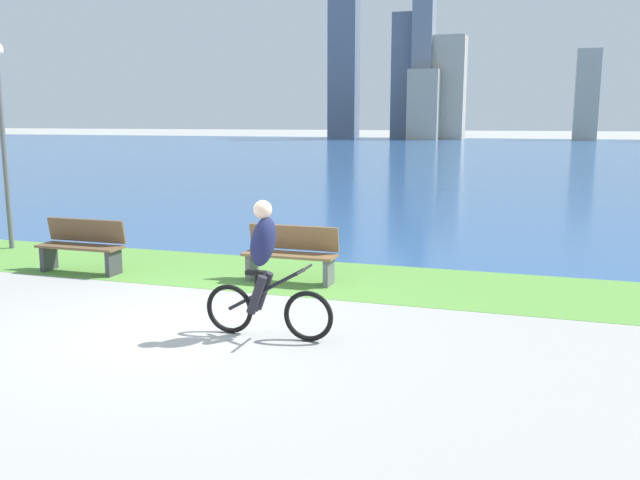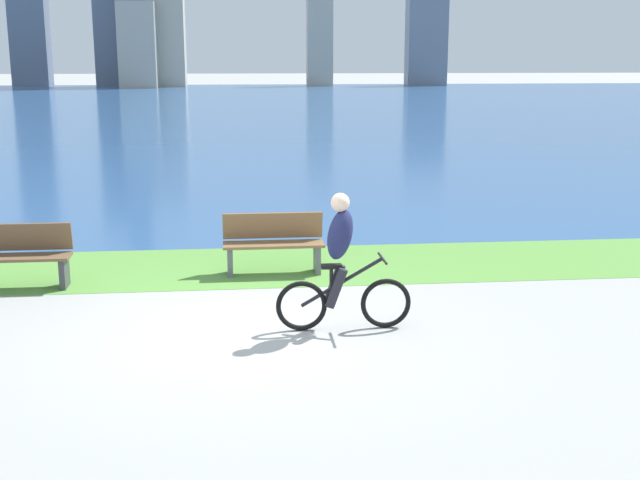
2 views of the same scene
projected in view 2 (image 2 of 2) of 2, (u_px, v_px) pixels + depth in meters
name	position (u px, v px, depth m)	size (l,w,h in m)	color
ground_plane	(248.00, 333.00, 9.61)	(300.00, 300.00, 0.00)	#9E9E99
grass_strip_bayside	(244.00, 266.00, 12.62)	(120.00, 2.52, 0.01)	#59933D
bay_water_surface	(235.00, 105.00, 54.14)	(300.00, 83.11, 0.00)	#2D568C
cyclist_lead	(341.00, 262.00, 9.55)	(1.62, 0.52, 1.65)	black
bench_near_path	(16.00, 256.00, 11.39)	(1.50, 0.47, 0.90)	brown
bench_far_along_path	(273.00, 244.00, 12.18)	(1.50, 0.47, 0.90)	brown
city_skyline_far_shore	(157.00, 8.00, 86.13)	(47.02, 7.94, 27.58)	slate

